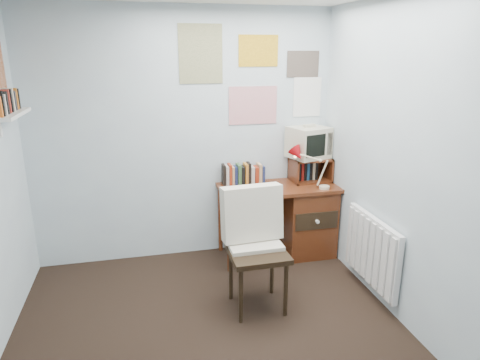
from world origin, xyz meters
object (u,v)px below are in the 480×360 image
object	(u,v)px
desk	(302,216)
tv_riser	(310,169)
wall_shelf	(8,114)
desk_chair	(258,254)
radiator	(372,251)
crt_tv	(308,141)
desk_lamp	(325,171)

from	to	relation	value
desk	tv_riser	distance (m)	0.51
desk	wall_shelf	bearing A→B (deg)	-171.60
desk	desk_chair	xyz separation A→B (m)	(-0.73, -0.90, 0.09)
desk_chair	radiator	distance (m)	1.03
desk	crt_tv	distance (m)	0.80
tv_riser	radiator	size ratio (longest dim) A/B	0.50
desk_lamp	tv_riser	world-z (taller)	desk_lamp
desk_chair	radiator	bearing A→B (deg)	-2.68
desk_chair	radiator	xyz separation A→B (m)	(1.02, -0.03, -0.07)
desk_chair	desk_lamp	xyz separation A→B (m)	(0.89, 0.71, 0.45)
crt_tv	radiator	size ratio (longest dim) A/B	0.46
desk_lamp	tv_riser	xyz separation A→B (m)	(-0.03, 0.30, -0.06)
desk_chair	crt_tv	world-z (taller)	crt_tv
tv_riser	radiator	world-z (taller)	tv_riser
crt_tv	wall_shelf	distance (m)	2.75
tv_riser	wall_shelf	world-z (taller)	wall_shelf
desk	tv_riser	size ratio (longest dim) A/B	3.00
desk	desk_chair	distance (m)	1.16
desk	desk_lamp	size ratio (longest dim) A/B	3.20
tv_riser	crt_tv	world-z (taller)	crt_tv
radiator	wall_shelf	size ratio (longest dim) A/B	1.29
radiator	desk	bearing A→B (deg)	107.24
desk	crt_tv	size ratio (longest dim) A/B	3.26
crt_tv	wall_shelf	size ratio (longest dim) A/B	0.59
desk_lamp	radiator	world-z (taller)	desk_lamp
desk_chair	crt_tv	bearing A→B (deg)	50.36
desk	desk_lamp	world-z (taller)	desk_lamp
desk	tv_riser	world-z (taller)	tv_riser
desk_chair	desk_lamp	distance (m)	1.22
crt_tv	desk_chair	bearing A→B (deg)	-146.09
desk_chair	crt_tv	size ratio (longest dim) A/B	2.69
desk_lamp	crt_tv	size ratio (longest dim) A/B	1.02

